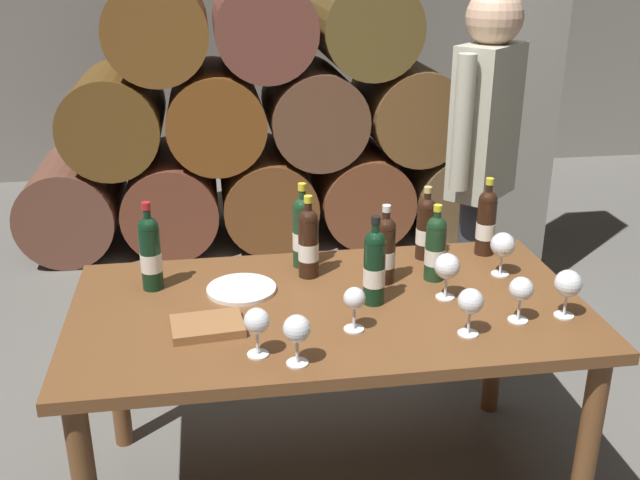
# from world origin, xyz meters

# --- Properties ---
(cellar_back_wall) EXTENTS (10.00, 0.24, 2.80)m
(cellar_back_wall) POSITION_xyz_m (0.00, 4.20, 1.40)
(cellar_back_wall) COLOR gray
(cellar_back_wall) RESTS_ON ground_plane
(barrel_stack) EXTENTS (3.12, 0.90, 1.69)m
(barrel_stack) POSITION_xyz_m (0.00, 2.60, 0.75)
(barrel_stack) COLOR brown
(barrel_stack) RESTS_ON ground_plane
(stone_pillar) EXTENTS (0.32, 0.32, 2.60)m
(stone_pillar) POSITION_xyz_m (1.30, 1.60, 1.30)
(stone_pillar) COLOR gray
(stone_pillar) RESTS_ON ground_plane
(dining_table) EXTENTS (1.70, 0.90, 0.76)m
(dining_table) POSITION_xyz_m (0.00, 0.00, 0.67)
(dining_table) COLOR brown
(dining_table) RESTS_ON ground_plane
(wine_bottle_0) EXTENTS (0.07, 0.07, 0.28)m
(wine_bottle_0) POSITION_xyz_m (0.40, 0.14, 0.88)
(wine_bottle_0) COLOR #19381E
(wine_bottle_0) RESTS_ON dining_table
(wine_bottle_1) EXTENTS (0.07, 0.07, 0.32)m
(wine_bottle_1) POSITION_xyz_m (-0.58, 0.21, 0.90)
(wine_bottle_1) COLOR black
(wine_bottle_1) RESTS_ON dining_table
(wine_bottle_2) EXTENTS (0.07, 0.07, 0.28)m
(wine_bottle_2) POSITION_xyz_m (0.42, 0.33, 0.88)
(wine_bottle_2) COLOR black
(wine_bottle_2) RESTS_ON dining_table
(wine_bottle_3) EXTENTS (0.07, 0.07, 0.32)m
(wine_bottle_3) POSITION_xyz_m (-0.05, 0.33, 0.90)
(wine_bottle_3) COLOR #19381E
(wine_bottle_3) RESTS_ON dining_table
(wine_bottle_4) EXTENTS (0.07, 0.07, 0.30)m
(wine_bottle_4) POSITION_xyz_m (0.66, 0.33, 0.89)
(wine_bottle_4) COLOR black
(wine_bottle_4) RESTS_ON dining_table
(wine_bottle_5) EXTENTS (0.07, 0.07, 0.30)m
(wine_bottle_5) POSITION_xyz_m (-0.04, 0.23, 0.89)
(wine_bottle_5) COLOR black
(wine_bottle_5) RESTS_ON dining_table
(wine_bottle_6) EXTENTS (0.07, 0.07, 0.29)m
(wine_bottle_6) POSITION_xyz_m (0.22, 0.14, 0.88)
(wine_bottle_6) COLOR black
(wine_bottle_6) RESTS_ON dining_table
(wine_bottle_7) EXTENTS (0.07, 0.07, 0.31)m
(wine_bottle_7) POSITION_xyz_m (0.15, -0.01, 0.89)
(wine_bottle_7) COLOR black
(wine_bottle_7) RESTS_ON dining_table
(wine_glass_0) EXTENTS (0.08, 0.08, 0.15)m
(wine_glass_0) POSITION_xyz_m (0.39, -0.26, 0.87)
(wine_glass_0) COLOR white
(wine_glass_0) RESTS_ON dining_table
(wine_glass_1) EXTENTS (0.07, 0.07, 0.14)m
(wine_glass_1) POSITION_xyz_m (0.05, -0.18, 0.86)
(wine_glass_1) COLOR white
(wine_glass_1) RESTS_ON dining_table
(wine_glass_2) EXTENTS (0.08, 0.08, 0.15)m
(wine_glass_2) POSITION_xyz_m (0.57, -0.20, 0.87)
(wine_glass_2) COLOR white
(wine_glass_2) RESTS_ON dining_table
(wine_glass_3) EXTENTS (0.08, 0.08, 0.15)m
(wine_glass_3) POSITION_xyz_m (-0.26, -0.29, 0.87)
(wine_glass_3) COLOR white
(wine_glass_3) RESTS_ON dining_table
(wine_glass_4) EXTENTS (0.09, 0.09, 0.16)m
(wine_glass_4) POSITION_xyz_m (0.73, -0.20, 0.87)
(wine_glass_4) COLOR white
(wine_glass_4) RESTS_ON dining_table
(wine_glass_5) EXTENTS (0.09, 0.09, 0.16)m
(wine_glass_5) POSITION_xyz_m (0.65, 0.14, 0.87)
(wine_glass_5) COLOR white
(wine_glass_5) RESTS_ON dining_table
(wine_glass_6) EXTENTS (0.08, 0.08, 0.15)m
(wine_glass_6) POSITION_xyz_m (-0.15, -0.35, 0.87)
(wine_glass_6) COLOR white
(wine_glass_6) RESTS_ON dining_table
(wine_glass_7) EXTENTS (0.09, 0.09, 0.16)m
(wine_glass_7) POSITION_xyz_m (0.40, -0.01, 0.87)
(wine_glass_7) COLOR white
(wine_glass_7) RESTS_ON dining_table
(tasting_notebook) EXTENTS (0.23, 0.18, 0.03)m
(tasting_notebook) POSITION_xyz_m (-0.40, -0.12, 0.77)
(tasting_notebook) COLOR #936038
(tasting_notebook) RESTS_ON dining_table
(serving_plate) EXTENTS (0.24, 0.24, 0.01)m
(serving_plate) POSITION_xyz_m (-0.28, 0.14, 0.77)
(serving_plate) COLOR white
(serving_plate) RESTS_ON dining_table
(sommelier_presenting) EXTENTS (0.38, 0.37, 1.72)m
(sommelier_presenting) POSITION_xyz_m (0.79, 0.75, 1.04)
(sommelier_presenting) COLOR #383842
(sommelier_presenting) RESTS_ON ground_plane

